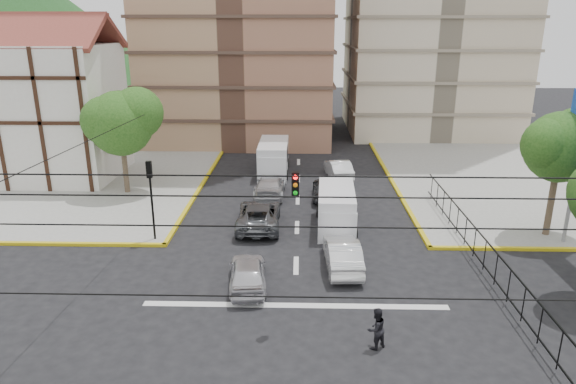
{
  "coord_description": "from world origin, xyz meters",
  "views": [
    {
      "loc": [
        0.19,
        -18.01,
        11.41
      ],
      "look_at": [
        -0.39,
        4.5,
        4.0
      ],
      "focal_mm": 32.0,
      "sensor_mm": 36.0,
      "label": 1
    }
  ],
  "objects_px": {
    "traffic_light_nw": "(151,187)",
    "van_right_lane": "(336,210)",
    "van_left_lane": "(273,159)",
    "car_silver_front_left": "(248,272)",
    "pedestrian_crosswalk": "(376,329)",
    "car_white_front_right": "(342,254)"
  },
  "relations": [
    {
      "from": "car_silver_front_left",
      "to": "traffic_light_nw",
      "type": "bearing_deg",
      "value": -47.06
    },
    {
      "from": "van_left_lane",
      "to": "traffic_light_nw",
      "type": "bearing_deg",
      "value": -113.56
    },
    {
      "from": "car_white_front_right",
      "to": "traffic_light_nw",
      "type": "bearing_deg",
      "value": -19.2
    },
    {
      "from": "car_white_front_right",
      "to": "car_silver_front_left",
      "type": "bearing_deg",
      "value": 21.27
    },
    {
      "from": "van_left_lane",
      "to": "car_silver_front_left",
      "type": "xyz_separation_m",
      "value": [
        -0.2,
        -18.28,
        -0.54
      ]
    },
    {
      "from": "traffic_light_nw",
      "to": "van_right_lane",
      "type": "xyz_separation_m",
      "value": [
        10.08,
        2.04,
        -1.97
      ]
    },
    {
      "from": "van_right_lane",
      "to": "car_silver_front_left",
      "type": "height_order",
      "value": "van_right_lane"
    },
    {
      "from": "traffic_light_nw",
      "to": "car_white_front_right",
      "type": "height_order",
      "value": "traffic_light_nw"
    },
    {
      "from": "traffic_light_nw",
      "to": "car_white_front_right",
      "type": "xyz_separation_m",
      "value": [
        10.06,
        -2.97,
        -2.37
      ]
    },
    {
      "from": "traffic_light_nw",
      "to": "van_right_lane",
      "type": "distance_m",
      "value": 10.47
    },
    {
      "from": "van_left_lane",
      "to": "car_white_front_right",
      "type": "bearing_deg",
      "value": -75.4
    },
    {
      "from": "car_silver_front_left",
      "to": "van_left_lane",
      "type": "bearing_deg",
      "value": -96.38
    },
    {
      "from": "pedestrian_crosswalk",
      "to": "van_right_lane",
      "type": "bearing_deg",
      "value": -120.44
    },
    {
      "from": "van_left_lane",
      "to": "car_silver_front_left",
      "type": "height_order",
      "value": "van_left_lane"
    },
    {
      "from": "van_left_lane",
      "to": "car_white_front_right",
      "type": "height_order",
      "value": "van_left_lane"
    },
    {
      "from": "traffic_light_nw",
      "to": "van_right_lane",
      "type": "relative_size",
      "value": 0.83
    },
    {
      "from": "traffic_light_nw",
      "to": "van_right_lane",
      "type": "height_order",
      "value": "traffic_light_nw"
    },
    {
      "from": "van_left_lane",
      "to": "car_white_front_right",
      "type": "distance_m",
      "value": 16.85
    },
    {
      "from": "traffic_light_nw",
      "to": "van_left_lane",
      "type": "bearing_deg",
      "value": 66.39
    },
    {
      "from": "traffic_light_nw",
      "to": "car_white_front_right",
      "type": "relative_size",
      "value": 0.98
    },
    {
      "from": "traffic_light_nw",
      "to": "car_silver_front_left",
      "type": "height_order",
      "value": "traffic_light_nw"
    },
    {
      "from": "van_left_lane",
      "to": "pedestrian_crosswalk",
      "type": "bearing_deg",
      "value": -77.69
    }
  ]
}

